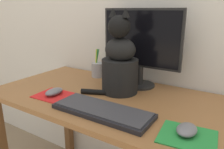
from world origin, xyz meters
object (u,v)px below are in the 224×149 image
at_px(computer_mouse_right, 187,130).
at_px(computer_mouse_left, 54,92).
at_px(keyboard, 102,110).
at_px(cat, 120,63).
at_px(monitor, 141,44).
at_px(pen_cup, 98,69).

bearing_deg(computer_mouse_right, computer_mouse_left, 179.07).
xyz_separation_m(keyboard, cat, (-0.06, 0.25, 0.14)).
relative_size(monitor, keyboard, 1.05).
bearing_deg(computer_mouse_right, cat, 150.46).
bearing_deg(monitor, computer_mouse_right, -46.34).
height_order(computer_mouse_left, pen_cup, pen_cup).
height_order(keyboard, computer_mouse_right, computer_mouse_right).
xyz_separation_m(computer_mouse_left, computer_mouse_right, (0.65, -0.01, -0.00)).
distance_m(keyboard, computer_mouse_right, 0.34).
bearing_deg(cat, monitor, 70.20).
relative_size(keyboard, computer_mouse_left, 4.15).
bearing_deg(computer_mouse_left, computer_mouse_right, -0.93).
xyz_separation_m(computer_mouse_right, cat, (-0.40, 0.23, 0.14)).
distance_m(monitor, pen_cup, 0.36).
bearing_deg(monitor, computer_mouse_left, -129.29).
xyz_separation_m(computer_mouse_left, cat, (0.25, 0.22, 0.14)).
relative_size(monitor, computer_mouse_left, 4.34).
xyz_separation_m(monitor, keyboard, (0.02, -0.39, -0.22)).
relative_size(computer_mouse_right, cat, 0.23).
bearing_deg(computer_mouse_left, keyboard, -5.48).
distance_m(keyboard, computer_mouse_left, 0.31).
distance_m(computer_mouse_left, computer_mouse_right, 0.65).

